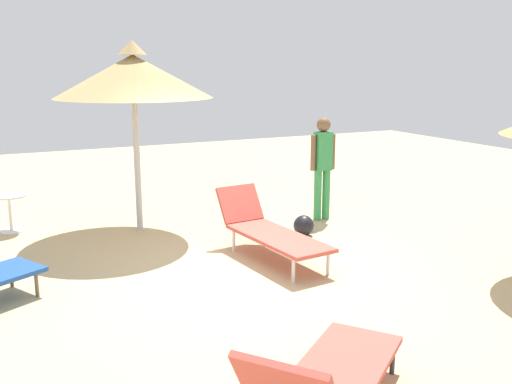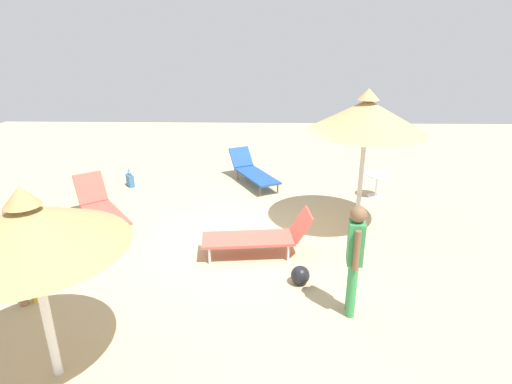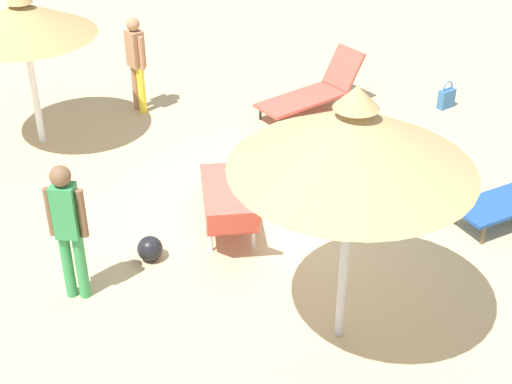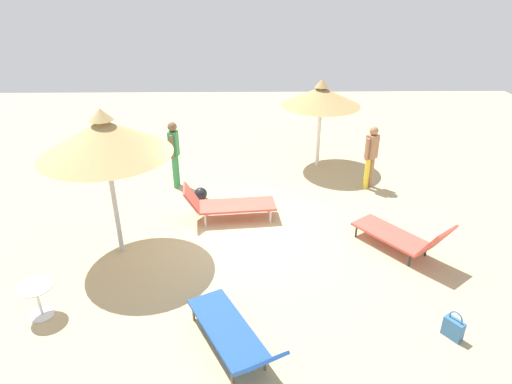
# 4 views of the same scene
# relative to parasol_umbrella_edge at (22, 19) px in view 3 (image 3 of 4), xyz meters

# --- Properties ---
(ground) EXTENTS (24.00, 24.00, 0.10)m
(ground) POSITION_rel_parasol_umbrella_edge_xyz_m (-3.49, 2.11, -2.08)
(ground) COLOR tan
(parasol_umbrella_edge) EXTENTS (2.16, 2.16, 2.50)m
(parasol_umbrella_edge) POSITION_rel_parasol_umbrella_edge_xyz_m (0.00, 0.00, 0.00)
(parasol_umbrella_edge) COLOR white
(parasol_umbrella_edge) RESTS_ON ground
(parasol_umbrella_center) EXTENTS (2.41, 2.41, 2.98)m
(parasol_umbrella_center) POSITION_rel_parasol_umbrella_edge_xyz_m (-4.31, 4.55, 0.41)
(parasol_umbrella_center) COLOR #B2B2B7
(parasol_umbrella_center) RESTS_ON ground
(lounge_chair_far_left) EXTENTS (1.95, 1.70, 0.94)m
(lounge_chair_far_left) POSITION_rel_parasol_umbrella_edge_xyz_m (-4.45, -1.10, -1.65)
(lounge_chair_far_left) COLOR #CC4C3F
(lounge_chair_far_left) RESTS_ON ground
(lounge_chair_front) EXTENTS (0.86, 2.10, 0.86)m
(lounge_chair_front) POSITION_rel_parasol_umbrella_edge_xyz_m (-3.06, 2.48, -1.63)
(lounge_chair_front) COLOR #CC4C3F
(lounge_chair_front) RESTS_ON ground
(person_standing_near_left) EXTENTS (0.35, 0.38, 1.66)m
(person_standing_near_left) POSITION_rel_parasol_umbrella_edge_xyz_m (-1.44, -1.13, -1.08)
(person_standing_near_left) COLOR yellow
(person_standing_near_left) RESTS_ON ground
(person_standing_near_right) EXTENTS (0.45, 0.25, 1.75)m
(person_standing_near_right) POSITION_rel_parasol_umbrella_edge_xyz_m (-1.31, 3.85, -1.03)
(person_standing_near_right) COLOR #338C4C
(person_standing_near_right) RESTS_ON ground
(handbag) EXTENTS (0.33, 0.29, 0.50)m
(handbag) POSITION_rel_parasol_umbrella_edge_xyz_m (-6.77, -1.18, -1.85)
(handbag) COLOR #336699
(handbag) RESTS_ON ground
(beach_ball) EXTENTS (0.32, 0.32, 0.32)m
(beach_ball) POSITION_rel_parasol_umbrella_edge_xyz_m (-2.08, 3.16, -1.87)
(beach_ball) COLOR black
(beach_ball) RESTS_ON ground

